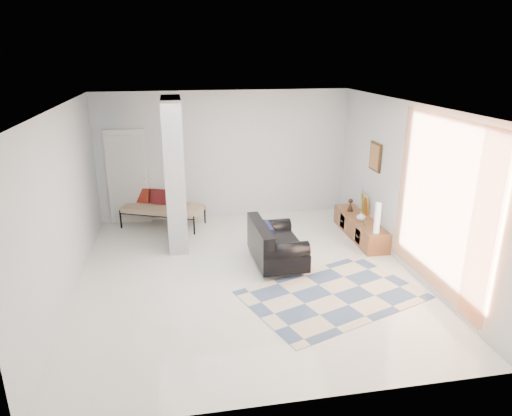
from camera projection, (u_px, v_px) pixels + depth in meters
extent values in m
plane|color=white|center=(247.00, 275.00, 7.68)|extent=(6.00, 6.00, 0.00)
plane|color=white|center=(245.00, 106.00, 6.77)|extent=(6.00, 6.00, 0.00)
plane|color=silver|center=(225.00, 156.00, 10.02)|extent=(6.00, 0.00, 6.00)
plane|color=silver|center=(294.00, 286.00, 4.43)|extent=(6.00, 0.00, 6.00)
plane|color=silver|center=(63.00, 205.00, 6.77)|extent=(0.00, 6.00, 6.00)
plane|color=silver|center=(407.00, 187.00, 7.68)|extent=(0.00, 6.00, 6.00)
cube|color=#ABB0B3|center=(175.00, 174.00, 8.53)|extent=(0.35, 1.20, 2.80)
cube|color=silver|center=(128.00, 177.00, 9.75)|extent=(0.85, 0.06, 2.04)
plane|color=#FF8743|center=(441.00, 206.00, 6.58)|extent=(0.00, 2.55, 2.55)
cube|color=#3A240F|center=(376.00, 157.00, 8.76)|extent=(0.04, 0.45, 0.55)
cube|color=brown|center=(360.00, 228.00, 9.19)|extent=(0.45, 1.87, 0.40)
cube|color=#3A240F|center=(358.00, 236.00, 8.77)|extent=(0.02, 0.25, 0.28)
cube|color=#3A240F|center=(343.00, 221.00, 9.54)|extent=(0.02, 0.25, 0.28)
cube|color=gold|center=(365.00, 204.00, 9.34)|extent=(0.09, 0.32, 0.40)
cube|color=silver|center=(365.00, 223.00, 8.71)|extent=(0.04, 0.10, 0.12)
cylinder|color=silver|center=(267.00, 276.00, 7.52)|extent=(0.05, 0.05, 0.10)
cylinder|color=silver|center=(254.00, 250.00, 8.54)|extent=(0.05, 0.05, 0.10)
cylinder|color=silver|center=(303.00, 273.00, 7.64)|extent=(0.05, 0.05, 0.10)
cylinder|color=silver|center=(285.00, 247.00, 8.66)|extent=(0.05, 0.05, 0.10)
cube|color=black|center=(277.00, 250.00, 8.02)|extent=(0.85, 1.37, 0.30)
cube|color=black|center=(260.00, 234.00, 7.86)|extent=(0.25, 1.35, 0.36)
cylinder|color=black|center=(286.00, 251.00, 7.44)|extent=(0.78, 0.31, 0.28)
cylinder|color=black|center=(270.00, 227.00, 8.46)|extent=(0.78, 0.31, 0.28)
cube|color=black|center=(267.00, 233.00, 7.87)|extent=(0.16, 0.50, 0.31)
cylinder|color=black|center=(121.00, 219.00, 9.66)|extent=(0.04, 0.04, 0.40)
cylinder|color=black|center=(194.00, 225.00, 9.32)|extent=(0.04, 0.04, 0.40)
cylinder|color=black|center=(136.00, 209.00, 10.29)|extent=(0.04, 0.04, 0.40)
cylinder|color=black|center=(205.00, 214.00, 9.94)|extent=(0.04, 0.04, 0.40)
cube|color=beige|center=(163.00, 209.00, 9.74)|extent=(1.81, 1.29, 0.12)
cube|color=maroon|center=(142.00, 195.00, 9.92)|extent=(0.38, 0.28, 0.33)
cube|color=maroon|center=(159.00, 197.00, 9.84)|extent=(0.38, 0.28, 0.33)
cube|color=maroon|center=(176.00, 198.00, 9.76)|extent=(0.38, 0.28, 0.33)
cube|color=beige|center=(333.00, 295.00, 7.04)|extent=(3.04, 2.53, 0.01)
cylinder|color=silver|center=(377.00, 218.00, 8.32)|extent=(0.11, 0.11, 0.57)
imported|color=silver|center=(361.00, 216.00, 8.98)|extent=(0.18, 0.18, 0.19)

